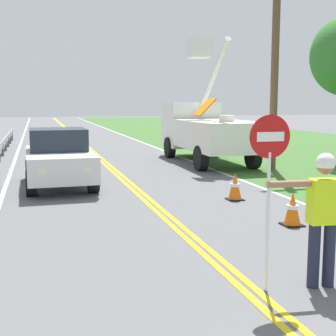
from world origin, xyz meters
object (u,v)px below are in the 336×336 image
stop_sign_paddle (269,163)px  traffic_cone_mid (235,187)px  utility_pole_near (275,44)px  traffic_cone_lead (293,209)px  utility_bucket_truck (204,128)px  flagger_worker (323,211)px  oncoming_sedan_nearest (59,158)px

stop_sign_paddle → traffic_cone_mid: 6.05m
utility_pole_near → traffic_cone_lead: bearing=-114.9°
utility_bucket_truck → utility_pole_near: bearing=-58.8°
traffic_cone_mid → utility_bucket_truck: bearing=75.9°
stop_sign_paddle → traffic_cone_lead: size_ratio=3.33×
flagger_worker → oncoming_sedan_nearest: 9.39m
oncoming_sedan_nearest → flagger_worker: bearing=-71.2°
stop_sign_paddle → flagger_worker: bearing=-5.8°
oncoming_sedan_nearest → traffic_cone_mid: size_ratio=5.91×
flagger_worker → stop_sign_paddle: 1.02m
traffic_cone_mid → traffic_cone_lead: bearing=-87.7°
traffic_cone_lead → utility_pole_near: bearing=65.1°
utility_pole_near → traffic_cone_lead: 9.33m
utility_bucket_truck → traffic_cone_mid: utility_bucket_truck is taller
traffic_cone_lead → traffic_cone_mid: (-0.10, 2.66, 0.00)m
traffic_cone_lead → traffic_cone_mid: same height
flagger_worker → utility_bucket_truck: utility_bucket_truck is taller
oncoming_sedan_nearest → traffic_cone_lead: 7.34m
utility_bucket_truck → oncoming_sedan_nearest: size_ratio=1.65×
oncoming_sedan_nearest → traffic_cone_lead: bearing=-53.8°
flagger_worker → traffic_cone_mid: bearing=78.0°
stop_sign_paddle → utility_bucket_truck: size_ratio=0.34×
stop_sign_paddle → oncoming_sedan_nearest: (-2.26, 8.81, -0.88)m
flagger_worker → traffic_cone_lead: flagger_worker is taller
stop_sign_paddle → utility_pole_near: size_ratio=0.27×
flagger_worker → utility_bucket_truck: bearing=76.8°
flagger_worker → stop_sign_paddle: bearing=174.2°
oncoming_sedan_nearest → utility_pole_near: (7.83, 1.64, 3.71)m
utility_bucket_truck → utility_pole_near: 4.52m
oncoming_sedan_nearest → traffic_cone_lead: size_ratio=5.91×
flagger_worker → stop_sign_paddle: size_ratio=0.78×
flagger_worker → stop_sign_paddle: stop_sign_paddle is taller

